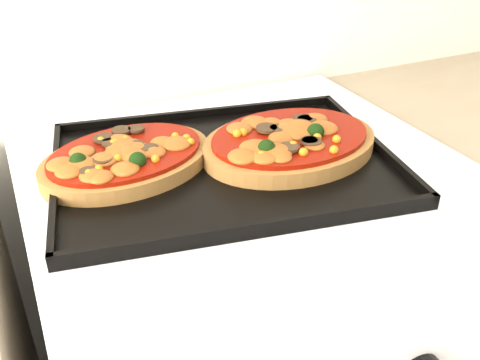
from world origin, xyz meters
TOP-DOWN VIEW (x-y plane):
  - baking_tray at (0.00, 1.73)m, footprint 0.50×0.41m
  - pizza_left at (-0.12, 1.77)m, footprint 0.26×0.21m
  - pizza_right at (0.10, 1.72)m, footprint 0.26×0.20m

SIDE VIEW (x-z plane):
  - baking_tray at x=0.00m, z-range 0.91..0.93m
  - pizza_left at x=-0.12m, z-range 0.92..0.95m
  - pizza_right at x=0.10m, z-range 0.92..0.96m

